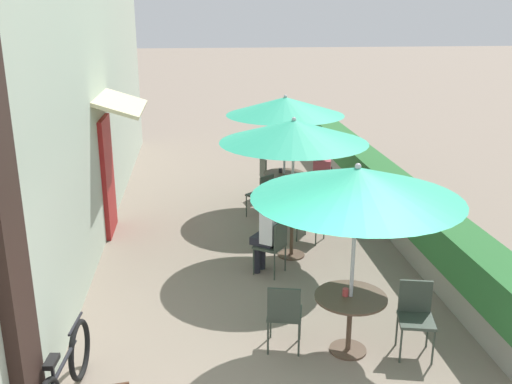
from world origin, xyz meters
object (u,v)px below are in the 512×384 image
(seated_patron_far_right, at_px, (321,178))
(patio_table_near, at_px, (350,310))
(cafe_chair_far_right, at_px, (322,184))
(cafe_chair_far_back, at_px, (268,174))
(seated_patron_mid_right, at_px, (268,231))
(coffee_cup_mid, at_px, (291,214))
(patio_umbrella_near, at_px, (357,183))
(cafe_chair_far_left, at_px, (262,192))
(coffee_cup_far, at_px, (280,170))
(coffee_cup_near, at_px, (345,292))
(patio_umbrella_far, at_px, (285,106))
(patio_table_mid, at_px, (292,225))
(patio_umbrella_mid, at_px, (294,131))
(patio_table_far, at_px, (284,182))
(cafe_chair_near_left, at_px, (284,312))
(bicycle_leaning, at_px, (65,378))
(cafe_chair_mid_left, at_px, (307,212))
(cafe_chair_mid_right, at_px, (274,243))
(cafe_chair_near_right, at_px, (416,312))

(seated_patron_far_right, bearing_deg, patio_table_near, 99.08)
(cafe_chair_far_right, distance_m, cafe_chair_far_back, 1.32)
(seated_patron_mid_right, xyz_separation_m, coffee_cup_mid, (0.43, 0.48, 0.08))
(patio_umbrella_near, relative_size, seated_patron_far_right, 1.86)
(cafe_chair_far_left, relative_size, seated_patron_far_right, 0.70)
(cafe_chair_far_left, relative_size, coffee_cup_far, 9.67)
(coffee_cup_near, relative_size, cafe_chair_far_back, 0.10)
(seated_patron_mid_right, distance_m, patio_umbrella_far, 3.40)
(patio_table_mid, relative_size, patio_umbrella_mid, 0.36)
(patio_umbrella_mid, relative_size, patio_table_far, 2.76)
(cafe_chair_near_left, relative_size, seated_patron_mid_right, 0.70)
(patio_umbrella_mid, relative_size, coffee_cup_mid, 25.81)
(coffee_cup_mid, height_order, cafe_chair_far_back, cafe_chair_far_back)
(coffee_cup_mid, height_order, patio_umbrella_far, patio_umbrella_far)
(cafe_chair_far_back, bearing_deg, coffee_cup_far, 1.82)
(seated_patron_far_right, relative_size, bicycle_leaning, 0.73)
(patio_table_mid, height_order, cafe_chair_far_right, cafe_chair_far_right)
(patio_table_near, bearing_deg, cafe_chair_far_left, 95.76)
(cafe_chair_far_left, height_order, cafe_chair_far_back, same)
(coffee_cup_near, bearing_deg, coffee_cup_mid, 94.10)
(cafe_chair_mid_left, bearing_deg, coffee_cup_near, 31.92)
(cafe_chair_near_left, bearing_deg, cafe_chair_mid_left, 86.98)
(patio_umbrella_near, relative_size, seated_patron_mid_right, 1.86)
(patio_table_near, distance_m, coffee_cup_mid, 2.71)
(cafe_chair_mid_left, bearing_deg, coffee_cup_far, -137.86)
(patio_table_near, distance_m, patio_umbrella_far, 5.45)
(coffee_cup_mid, bearing_deg, patio_umbrella_far, 83.40)
(coffee_cup_near, relative_size, seated_patron_mid_right, 0.07)
(cafe_chair_near_left, relative_size, seated_patron_far_right, 0.70)
(patio_umbrella_near, xyz_separation_m, coffee_cup_mid, (-0.25, 2.69, -1.32))
(cafe_chair_mid_right, xyz_separation_m, cafe_chair_far_left, (0.12, 2.51, 0.00))
(cafe_chair_near_left, distance_m, cafe_chair_far_right, 5.22)
(cafe_chair_far_right, relative_size, seated_patron_far_right, 0.70)
(seated_patron_far_right, bearing_deg, cafe_chair_far_right, -90.00)
(cafe_chair_mid_right, bearing_deg, cafe_chair_mid_left, 5.74)
(patio_table_far, bearing_deg, patio_table_mid, -95.89)
(coffee_cup_far, height_order, bicycle_leaning, coffee_cup_far)
(patio_umbrella_mid, bearing_deg, cafe_chair_near_right, -71.53)
(patio_table_near, distance_m, patio_table_far, 5.23)
(patio_umbrella_near, relative_size, cafe_chair_far_right, 2.67)
(seated_patron_far_right, bearing_deg, patio_table_mid, 83.65)
(patio_table_far, bearing_deg, cafe_chair_near_right, -82.31)
(patio_table_mid, distance_m, seated_patron_mid_right, 0.77)
(cafe_chair_near_right, height_order, cafe_chair_mid_left, same)
(patio_umbrella_mid, xyz_separation_m, coffee_cup_mid, (-0.04, -0.11, -1.32))
(patio_table_mid, distance_m, patio_umbrella_far, 2.88)
(patio_umbrella_mid, distance_m, bicycle_leaning, 4.86)
(cafe_chair_near_left, relative_size, coffee_cup_near, 9.67)
(patio_table_mid, bearing_deg, seated_patron_far_right, 65.93)
(cafe_chair_near_left, distance_m, patio_umbrella_mid, 3.19)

